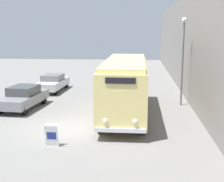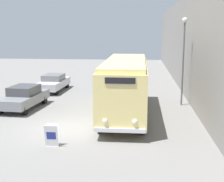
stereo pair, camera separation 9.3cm
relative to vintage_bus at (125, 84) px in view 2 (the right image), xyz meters
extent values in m
plane|color=slate|center=(-3.06, -3.05, -1.92)|extent=(80.00, 80.00, 0.00)
cube|color=gray|center=(4.59, 6.95, 2.06)|extent=(0.30, 60.00, 7.97)
cylinder|color=black|center=(-1.10, -3.50, -1.44)|extent=(0.28, 0.97, 0.97)
cylinder|color=black|center=(1.10, -3.50, -1.44)|extent=(0.28, 0.97, 0.97)
cylinder|color=black|center=(-1.10, 3.52, -1.44)|extent=(0.28, 0.97, 0.97)
cylinder|color=black|center=(1.10, 3.52, -1.44)|extent=(0.28, 0.97, 0.97)
cube|color=#E5D17F|center=(0.00, 0.01, -0.08)|extent=(2.52, 9.82, 2.71)
cube|color=#F3DD87|center=(0.00, 0.01, 1.39)|extent=(2.32, 9.42, 0.24)
cube|color=silver|center=(0.00, -4.96, -1.32)|extent=(2.39, 0.12, 0.20)
sphere|color=white|center=(-0.69, -4.93, -0.89)|extent=(0.22, 0.22, 0.22)
sphere|color=white|center=(0.69, -4.93, -0.89)|extent=(0.22, 0.22, 0.22)
cube|color=black|center=(0.00, -4.92, 1.02)|extent=(1.39, 0.06, 0.28)
cube|color=gray|center=(-3.03, -5.70, -1.92)|extent=(0.56, 0.22, 0.01)
cube|color=white|center=(-3.03, -5.79, -1.41)|extent=(0.62, 0.21, 1.03)
cube|color=white|center=(-3.03, -5.61, -1.41)|extent=(0.62, 0.21, 1.03)
cube|color=navy|center=(-3.03, -5.81, -1.38)|extent=(0.43, 0.07, 0.36)
cylinder|color=#595E60|center=(3.80, 2.94, 0.95)|extent=(0.12, 0.12, 5.75)
sphere|color=silver|center=(3.80, 2.94, 3.93)|extent=(0.36, 0.36, 0.36)
cylinder|color=black|center=(-7.83, -0.51, -1.57)|extent=(0.22, 0.71, 0.71)
cylinder|color=black|center=(-6.20, -0.65, -1.57)|extent=(0.22, 0.71, 0.71)
cylinder|color=black|center=(-7.55, 2.61, -1.57)|extent=(0.22, 0.71, 0.71)
cylinder|color=black|center=(-5.93, 2.46, -1.57)|extent=(0.22, 0.71, 0.71)
cube|color=slate|center=(-6.88, 0.98, -1.27)|extent=(2.28, 4.67, 0.61)
cube|color=#3F4043|center=(-6.87, 1.09, -0.68)|extent=(1.78, 2.17, 0.56)
cylinder|color=black|center=(-7.46, 5.61, -1.59)|extent=(0.22, 0.68, 0.68)
cylinder|color=black|center=(-5.90, 5.55, -1.59)|extent=(0.22, 0.68, 0.68)
cylinder|color=black|center=(-7.34, 8.85, -1.59)|extent=(0.22, 0.68, 0.68)
cylinder|color=black|center=(-5.78, 8.79, -1.59)|extent=(0.22, 0.68, 0.68)
cube|color=#B7B7BC|center=(-6.62, 7.20, -1.28)|extent=(1.99, 4.70, 0.60)
cube|color=slate|center=(-6.62, 7.31, -0.74)|extent=(1.62, 2.14, 0.48)
camera|label=1|loc=(0.85, -18.82, 3.26)|focal=50.00mm
camera|label=2|loc=(0.94, -18.81, 3.26)|focal=50.00mm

